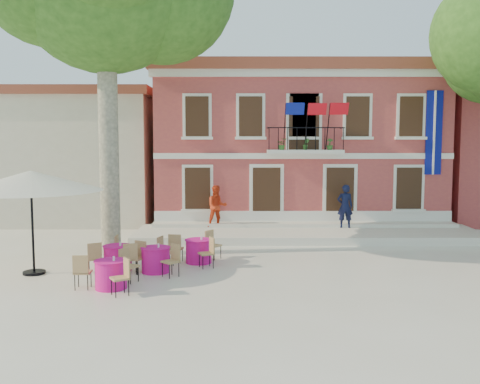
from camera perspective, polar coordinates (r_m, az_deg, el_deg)
name	(u,v)px	position (r m, az deg, el deg)	size (l,w,h in m)	color
ground	(264,262)	(17.63, 2.54, -7.49)	(90.00, 90.00, 0.00)	beige
main_building	(294,144)	(27.29, 5.79, 5.09)	(13.50, 9.59, 7.50)	#B94A42
neighbor_west	(74,155)	(29.47, -17.33, 3.80)	(9.40, 9.40, 6.40)	beige
terrace	(307,234)	(22.07, 7.21, -4.49)	(14.00, 3.40, 0.30)	silver
patio_umbrella	(31,181)	(16.85, -21.42, 1.09)	(4.15, 4.15, 3.09)	black
pedestrian_navy	(345,206)	(22.89, 11.14, -1.50)	(0.67, 0.44, 1.83)	black
pedestrian_orange	(217,206)	(22.59, -2.47, -1.55)	(0.87, 0.67, 1.78)	red
cafe_table_0	(156,258)	(16.41, -8.99, -7.00)	(1.80, 1.82, 0.95)	#D7148A
cafe_table_1	(111,273)	(14.89, -13.61, -8.38)	(1.63, 1.87, 0.95)	#D7148A
cafe_table_2	(118,256)	(16.89, -12.92, -6.72)	(1.87, 1.63, 0.95)	#D7148A
cafe_table_3	(199,250)	(17.50, -4.43, -6.16)	(1.73, 1.86, 0.95)	#D7148A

